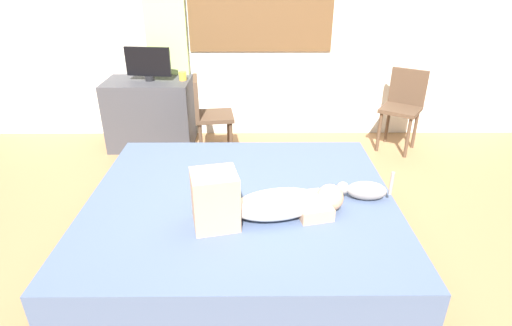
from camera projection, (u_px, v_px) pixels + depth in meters
name	position (u px, v px, depth m)	size (l,w,h in m)	color
ground_plane	(262.00, 267.00, 2.77)	(16.00, 16.00, 0.00)	olive
back_wall_with_window	(258.00, 5.00, 4.37)	(6.40, 0.14, 2.90)	silver
bed	(242.00, 225.00, 2.83)	(2.09, 1.88, 0.46)	#997A56
person_lying	(262.00, 202.00, 2.44)	(0.94, 0.44, 0.34)	silver
cat	(364.00, 190.00, 2.66)	(0.36, 0.14, 0.21)	gray
desk	(151.00, 114.00, 4.49)	(0.90, 0.56, 0.74)	#38383D
tv_monitor	(148.00, 63.00, 4.24)	(0.48, 0.10, 0.35)	black
cup	(183.00, 76.00, 4.31)	(0.08, 0.08, 0.09)	gold
chair_by_desk	(207.00, 112.00, 4.11)	(0.43, 0.43, 0.86)	#4C3828
chair_spare	(403.00, 103.00, 4.36)	(0.53, 0.53, 0.86)	#4C3828
curtain_left	(166.00, 31.00, 4.37)	(0.44, 0.06, 2.40)	#ADCC75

